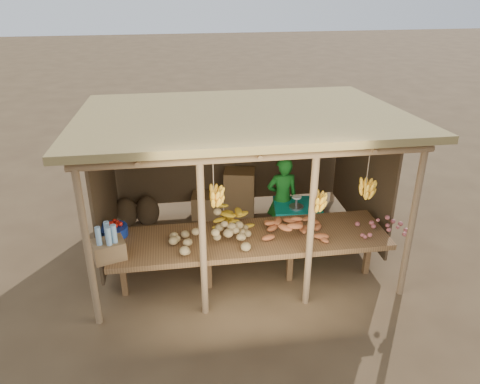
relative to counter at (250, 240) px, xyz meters
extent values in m
plane|color=brown|center=(0.00, 0.95, -0.74)|extent=(60.00, 60.00, 0.00)
cylinder|color=#906D4A|center=(-2.10, -0.55, 0.36)|extent=(0.09, 0.09, 2.20)
cylinder|color=#906D4A|center=(2.10, -0.55, 0.36)|extent=(0.09, 0.09, 2.20)
cylinder|color=#906D4A|center=(-2.10, 2.45, 0.36)|extent=(0.09, 0.09, 2.20)
cylinder|color=#906D4A|center=(2.10, 2.45, 0.36)|extent=(0.09, 0.09, 2.20)
cylinder|color=#906D4A|center=(-0.70, -0.55, 0.36)|extent=(0.09, 0.09, 2.20)
cylinder|color=#906D4A|center=(0.70, -0.55, 0.36)|extent=(0.09, 0.09, 2.20)
cylinder|color=#906D4A|center=(0.00, -0.55, 1.46)|extent=(4.40, 0.09, 0.09)
cylinder|color=#906D4A|center=(0.00, 2.45, 1.46)|extent=(4.40, 0.09, 0.09)
cube|color=#9C8249|center=(0.00, 0.95, 1.55)|extent=(4.70, 3.50, 0.28)
cube|color=#4A3722|center=(0.00, 2.43, 0.47)|extent=(4.20, 0.04, 1.98)
cube|color=#4A3722|center=(-2.08, 1.15, 0.47)|extent=(0.04, 2.40, 1.98)
cube|color=#4A3722|center=(2.08, 1.15, 0.47)|extent=(0.04, 2.40, 1.98)
cube|color=brown|center=(0.00, 0.00, 0.02)|extent=(3.90, 1.05, 0.08)
cube|color=brown|center=(-1.80, 0.00, -0.38)|extent=(0.08, 0.08, 0.72)
cube|color=brown|center=(-0.60, 0.00, -0.38)|extent=(0.08, 0.08, 0.72)
cube|color=brown|center=(0.60, 0.00, -0.38)|extent=(0.08, 0.08, 0.72)
cube|color=brown|center=(1.80, 0.00, -0.38)|extent=(0.08, 0.08, 0.72)
cylinder|color=navy|center=(-1.90, 0.32, 0.13)|extent=(0.40, 0.40, 0.14)
cube|color=olive|center=(-1.90, -0.27, 0.19)|extent=(0.47, 0.42, 0.25)
imported|color=#176A1D|center=(0.77, 1.27, -0.01)|extent=(0.54, 0.37, 1.46)
cube|color=brown|center=(0.98, 1.05, -0.42)|extent=(0.77, 0.68, 0.64)
cube|color=#0C8A89|center=(0.98, 1.05, -0.07)|extent=(0.85, 0.76, 0.06)
cube|color=olive|center=(0.17, 2.15, -0.50)|extent=(0.61, 0.51, 0.44)
cube|color=olive|center=(0.17, 2.15, -0.06)|extent=(0.61, 0.51, 0.44)
cube|color=olive|center=(-0.44, 2.15, -0.50)|extent=(0.61, 0.51, 0.44)
ellipsoid|color=#4A3722|center=(-1.93, 2.15, -0.49)|extent=(0.43, 0.43, 0.58)
ellipsoid|color=#4A3722|center=(-1.53, 2.15, -0.49)|extent=(0.43, 0.43, 0.58)
camera|label=1|loc=(-0.98, -5.61, 3.45)|focal=35.00mm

